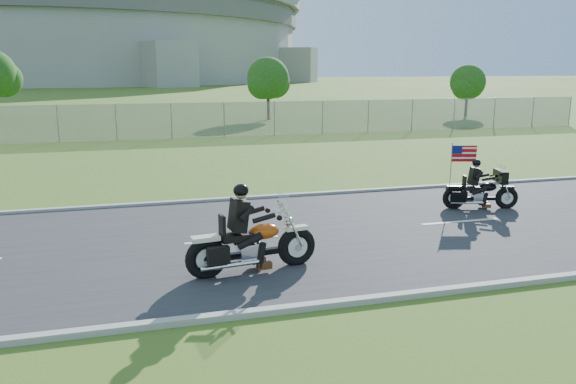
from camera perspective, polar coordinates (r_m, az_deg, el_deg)
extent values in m
plane|color=#37561B|center=(13.62, 2.66, -4.38)|extent=(420.00, 420.00, 0.00)
cube|color=#28282B|center=(13.62, 2.66, -4.30)|extent=(120.00, 8.00, 0.04)
cube|color=#9E9B93|center=(17.38, -1.45, -0.47)|extent=(120.00, 0.18, 0.12)
cube|color=#9E9B93|center=(10.06, 9.90, -10.55)|extent=(120.00, 0.18, 0.12)
cube|color=gray|center=(32.54, -17.07, 6.79)|extent=(60.00, 0.03, 2.00)
cylinder|color=#A3A099|center=(183.18, -20.94, 13.66)|extent=(130.00, 130.00, 20.00)
cylinder|color=#605E5B|center=(183.55, -21.12, 15.84)|extent=(132.00, 132.00, 4.00)
cylinder|color=#A3A099|center=(184.07, -21.27, 17.69)|extent=(134.00, 134.00, 6.00)
cylinder|color=#382316|center=(43.65, -2.02, 9.01)|extent=(0.22, 0.22, 2.52)
sphere|color=#124313|center=(43.57, -2.04, 11.49)|extent=(3.20, 3.20, 3.20)
sphere|color=#124313|center=(44.20, -1.36, 11.04)|extent=(2.40, 2.40, 2.40)
sphere|color=#124313|center=(43.06, -2.65, 10.87)|extent=(2.24, 2.24, 2.24)
sphere|color=#124313|center=(47.83, -26.92, 10.20)|extent=(2.70, 2.70, 2.70)
cylinder|color=#382316|center=(48.14, 17.66, 8.60)|extent=(0.22, 0.22, 2.24)
sphere|color=#124313|center=(48.07, 17.79, 10.59)|extent=(2.80, 2.80, 2.80)
sphere|color=#124313|center=(48.74, 18.06, 10.22)|extent=(2.10, 2.10, 2.10)
sphere|color=#124313|center=(47.53, 17.49, 10.11)|extent=(1.96, 1.96, 1.96)
torus|color=black|center=(11.43, 0.86, -5.54)|extent=(0.84, 0.31, 0.82)
torus|color=black|center=(10.84, -8.32, -6.71)|extent=(0.84, 0.31, 0.82)
ellipsoid|color=#CE4B0F|center=(11.06, -2.44, -4.02)|extent=(0.66, 0.44, 0.31)
cube|color=black|center=(10.89, -5.27, -4.57)|extent=(0.65, 0.41, 0.13)
cube|color=black|center=(10.79, -5.04, -2.34)|extent=(0.32, 0.48, 0.61)
sphere|color=black|center=(10.69, -4.81, 0.15)|extent=(0.34, 0.34, 0.30)
cube|color=silver|center=(11.08, -0.32, -1.13)|extent=(0.11, 0.51, 0.44)
torus|color=black|center=(17.10, 21.31, -0.56)|extent=(0.67, 0.32, 0.65)
torus|color=black|center=(16.60, 16.50, -0.58)|extent=(0.67, 0.32, 0.65)
ellipsoid|color=black|center=(16.83, 19.64, 0.49)|extent=(0.55, 0.40, 0.25)
cube|color=black|center=(16.69, 18.15, 0.37)|extent=(0.54, 0.38, 0.11)
cube|color=black|center=(16.64, 18.38, 1.53)|extent=(0.30, 0.40, 0.49)
sphere|color=black|center=(16.59, 18.61, 2.81)|extent=(0.29, 0.29, 0.24)
cube|color=black|center=(16.89, 20.79, 1.51)|extent=(0.37, 0.73, 0.35)
cube|color=#B70C11|center=(16.62, 17.47, 3.74)|extent=(0.69, 0.20, 0.46)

